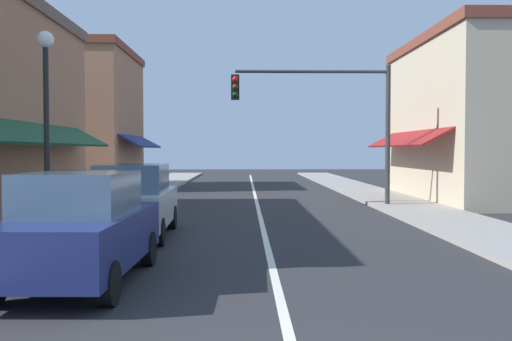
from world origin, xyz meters
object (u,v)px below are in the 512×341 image
at_px(parked_car_nearest_left, 81,228).
at_px(traffic_signal_mast_arm, 330,108).
at_px(parked_car_second_left, 134,201).
at_px(street_lamp_left_near, 46,102).

xyz_separation_m(parked_car_nearest_left, traffic_signal_mast_arm, (5.75, 11.77, 2.77)).
height_order(parked_car_second_left, traffic_signal_mast_arm, traffic_signal_mast_arm).
height_order(parked_car_nearest_left, parked_car_second_left, same).
bearing_deg(parked_car_nearest_left, parked_car_second_left, 92.90).
xyz_separation_m(traffic_signal_mast_arm, street_lamp_left_near, (-7.47, -8.31, -0.48)).
height_order(traffic_signal_mast_arm, street_lamp_left_near, traffic_signal_mast_arm).
bearing_deg(traffic_signal_mast_arm, parked_car_nearest_left, -116.02).
bearing_deg(street_lamp_left_near, parked_car_second_left, 39.42).
bearing_deg(parked_car_nearest_left, traffic_signal_mast_arm, 65.60).
bearing_deg(parked_car_second_left, parked_car_nearest_left, -90.00).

